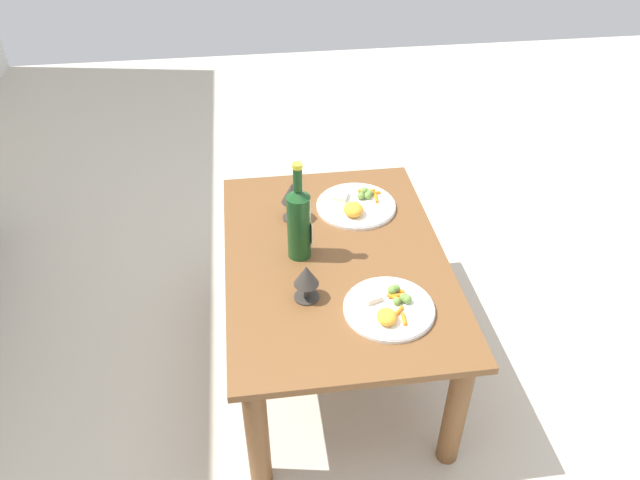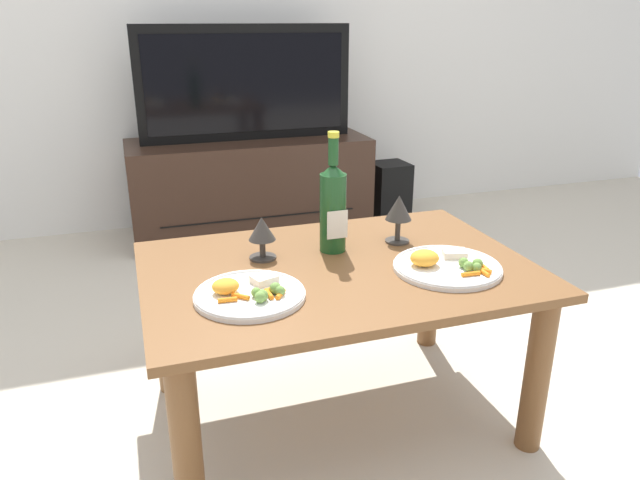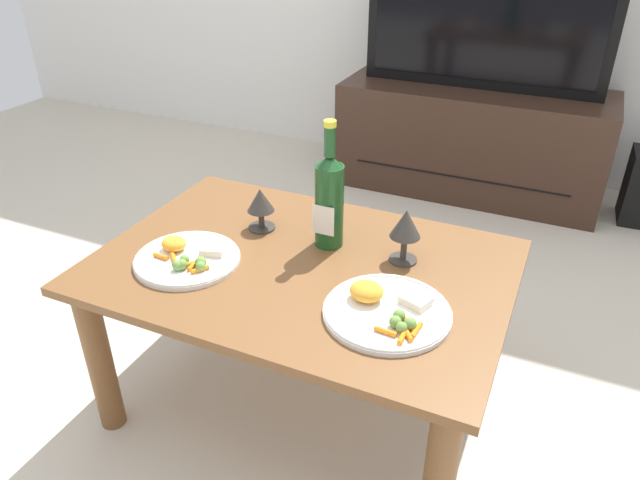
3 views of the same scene
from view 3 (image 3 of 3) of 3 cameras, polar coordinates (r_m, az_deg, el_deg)
name	(u,v)px [view 3 (image 3 of 3)]	position (r m, az deg, el deg)	size (l,w,h in m)	color
ground_plane	(304,400)	(1.86, -1.53, -15.27)	(6.40, 6.40, 0.00)	beige
dining_table	(302,291)	(1.60, -1.73, -4.99)	(1.07, 0.74, 0.50)	brown
tv_stand	(471,140)	(3.12, 14.38, 9.35)	(1.30, 0.49, 0.53)	#382319
tv_screen	(486,24)	(2.97, 15.80, 19.46)	(1.13, 0.05, 0.59)	black
wine_bottle	(329,198)	(1.56, 0.91, 4.11)	(0.08, 0.08, 0.35)	#19471E
goblet_left	(260,203)	(1.68, -5.79, 3.61)	(0.08, 0.08, 0.13)	#38332D
goblet_right	(406,227)	(1.52, 8.29, 1.29)	(0.08, 0.08, 0.15)	#38332D
dinner_plate_left	(187,258)	(1.58, -12.76, -1.67)	(0.28, 0.28, 0.05)	white
dinner_plate_right	(386,309)	(1.36, 6.44, -6.69)	(0.30, 0.30, 0.06)	white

